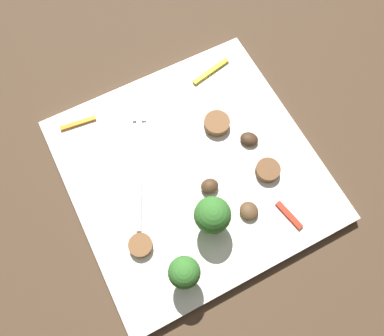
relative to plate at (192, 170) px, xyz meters
The scene contains 14 objects.
ground_plane 0.01m from the plate, ahead, with size 1.40×1.40×0.00m, color #4C3826.
plate is the anchor object (origin of this frame).
fork 0.07m from the plate, 42.94° to the left, with size 0.17×0.09×0.00m.
broccoli_floret_0 0.14m from the plate, 149.20° to the left, with size 0.03×0.03×0.06m.
broccoli_floret_1 0.09m from the plate, behind, with size 0.04×0.04×0.06m.
sausage_slice_0 0.11m from the plate, 121.47° to the left, with size 0.03×0.03×0.01m, color brown.
sausage_slice_1 0.09m from the plate, 120.51° to the right, with size 0.03×0.03×0.01m, color brown.
sausage_slice_2 0.07m from the plate, 55.53° to the right, with size 0.03×0.03×0.01m, color brown.
mushroom_0 0.09m from the plate, 157.38° to the right, with size 0.02×0.02×0.01m, color brown.
mushroom_1 0.04m from the plate, 168.05° to the right, with size 0.02×0.02×0.01m, color #4C331E.
mushroom_2 0.08m from the plate, 89.83° to the right, with size 0.02×0.02×0.01m, color #422B19.
pepper_strip_0 0.13m from the plate, 145.17° to the right, with size 0.04×0.01×0.00m, color red.
pepper_strip_1 0.14m from the plate, 37.59° to the right, with size 0.06×0.01×0.00m, color yellow.
pepper_strip_2 0.16m from the plate, 40.07° to the left, with size 0.05×0.01×0.00m, color orange.
Camera 1 is at (-0.16, 0.08, 0.47)m, focal length 37.30 mm.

